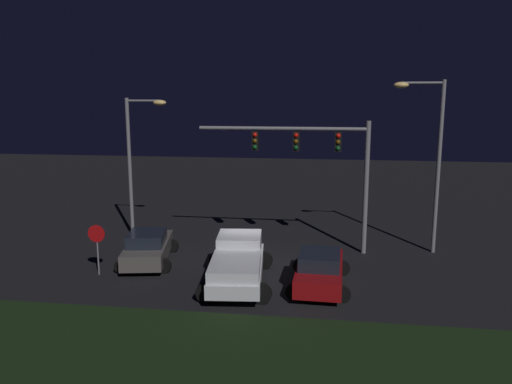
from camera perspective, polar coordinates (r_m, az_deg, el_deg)
ground_plane at (r=23.52m, az=-1.00°, el=-8.23°), size 80.00×80.00×0.00m
grass_median at (r=15.77m, az=-6.15°, el=-18.17°), size 24.79×6.16×0.10m
pickup_truck at (r=21.09m, az=-2.06°, el=-7.64°), size 3.24×5.57×1.80m
car_sedan at (r=24.15m, az=-12.09°, el=-6.11°), size 3.00×4.66×1.51m
car_sedan_far at (r=20.89m, az=7.19°, el=-8.66°), size 2.57×4.45×1.51m
traffic_signal_gantry at (r=24.71m, az=6.77°, el=4.30°), size 8.32×0.56×6.50m
street_lamp_left at (r=28.07m, az=-13.26°, el=4.61°), size 2.27×0.44×7.55m
street_lamp_right at (r=25.77m, az=19.01°, el=4.84°), size 2.40×0.44×8.41m
stop_sign at (r=22.88m, az=-17.50°, el=-5.19°), size 0.76×0.08×2.23m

